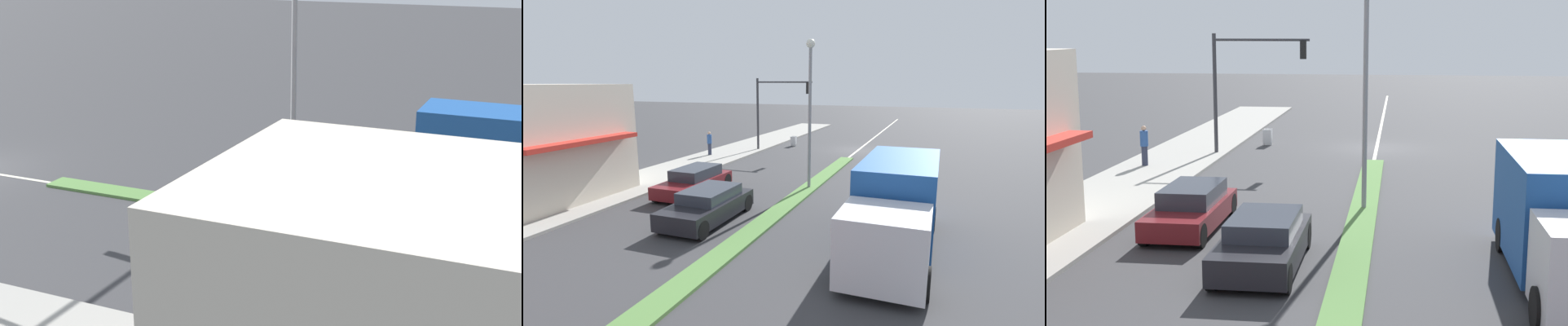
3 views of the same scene
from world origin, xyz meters
TOP-DOWN VIEW (x-y plane):
  - ground_plane at (0.00, 18.00)m, footprint 160.00×160.00m
  - street_lamp at (0.00, 12.97)m, footprint 0.44×0.44m
  - sedan_dark at (2.20, 19.17)m, footprint 1.92×4.45m
  - sedan_maroon at (5.00, 15.88)m, footprint 1.79×4.58m

SIDE VIEW (x-z plane):
  - ground_plane at x=0.00m, z-range 0.00..0.00m
  - sedan_maroon at x=5.00m, z-range -0.02..1.27m
  - sedan_dark at x=2.20m, z-range -0.01..1.29m
  - street_lamp at x=0.00m, z-range 1.09..8.46m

